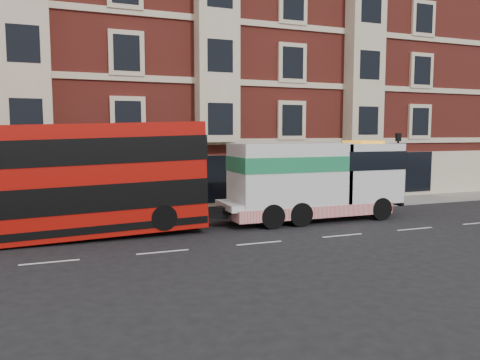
# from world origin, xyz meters

# --- Properties ---
(ground) EXTENTS (120.00, 120.00, 0.00)m
(ground) POSITION_xyz_m (0.00, 0.00, 0.00)
(ground) COLOR black
(ground) RESTS_ON ground
(sidewalk) EXTENTS (90.00, 3.00, 0.15)m
(sidewalk) POSITION_xyz_m (0.00, 7.50, 0.07)
(sidewalk) COLOR slate
(sidewalk) RESTS_ON ground
(victorian_terrace) EXTENTS (45.00, 12.00, 20.40)m
(victorian_terrace) POSITION_xyz_m (0.50, 15.00, 10.07)
(victorian_terrace) COLOR maroon
(victorian_terrace) RESTS_ON ground
(lamp_post_west) EXTENTS (0.35, 0.15, 4.35)m
(lamp_post_west) POSITION_xyz_m (-6.00, 6.20, 2.68)
(lamp_post_west) COLOR black
(lamp_post_west) RESTS_ON sidewalk
(lamp_post_east) EXTENTS (0.35, 0.15, 4.35)m
(lamp_post_east) POSITION_xyz_m (12.00, 6.20, 2.68)
(lamp_post_east) COLOR black
(lamp_post_east) RESTS_ON sidewalk
(double_decker_bus) EXTENTS (12.02, 2.76, 4.87)m
(double_decker_bus) POSITION_xyz_m (-7.49, 3.69, 2.58)
(double_decker_bus) COLOR #A70F09
(double_decker_bus) RESTS_ON ground
(tow_truck) EXTENTS (9.63, 2.85, 4.01)m
(tow_truck) POSITION_xyz_m (4.57, 3.69, 2.13)
(tow_truck) COLOR silver
(tow_truck) RESTS_ON ground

